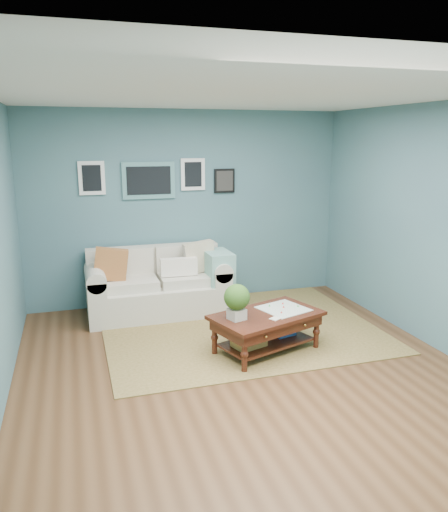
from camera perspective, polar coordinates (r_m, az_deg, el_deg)
name	(u,v)px	position (r m, az deg, el deg)	size (l,w,h in m)	color
room_shell	(244,240)	(4.79, 2.31, 1.84)	(5.00, 5.02, 2.70)	brown
area_rug	(240,328)	(6.28, 1.80, -8.24)	(3.30, 2.64, 0.01)	brown
loveseat	(163,284)	(6.77, -6.93, -3.22)	(1.90, 0.86, 0.97)	beige
coffee_table	(262,321)	(5.50, 4.33, -7.42)	(1.34, 1.03, 0.83)	black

